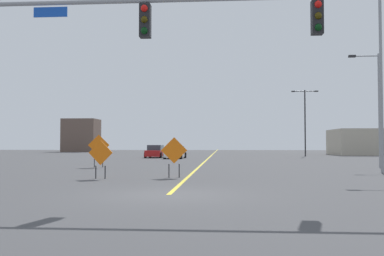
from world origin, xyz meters
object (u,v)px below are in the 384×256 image
(construction_sign_right_shoulder, at_px, (101,155))
(traffic_signal_assembly, at_px, (307,30))
(construction_sign_median_near, at_px, (174,152))
(car_white_approaching, at_px, (175,153))
(street_lamp_far_right, at_px, (381,65))
(construction_sign_median_far, at_px, (99,147))
(street_lamp_mid_left, at_px, (377,104))
(car_red_far, at_px, (155,152))
(street_lamp_near_left, at_px, (305,117))

(construction_sign_right_shoulder, bearing_deg, traffic_signal_assembly, -35.83)
(traffic_signal_assembly, bearing_deg, construction_sign_median_near, 125.65)
(construction_sign_median_near, xyz_separation_m, car_white_approaching, (-2.91, 26.04, -0.55))
(street_lamp_far_right, bearing_deg, construction_sign_median_near, -160.86)
(traffic_signal_assembly, distance_m, construction_sign_median_far, 18.87)
(street_lamp_mid_left, xyz_separation_m, construction_sign_median_near, (-12.29, -8.86, -2.99))
(construction_sign_median_far, xyz_separation_m, car_red_far, (0.52, 20.55, -0.71))
(construction_sign_right_shoulder, height_order, car_red_far, construction_sign_right_shoulder)
(car_red_far, height_order, car_white_approaching, car_red_far)
(street_lamp_far_right, distance_m, car_white_approaching, 26.67)
(construction_sign_median_near, bearing_deg, car_white_approaching, 96.38)
(construction_sign_right_shoulder, relative_size, car_red_far, 0.40)
(street_lamp_far_right, relative_size, car_white_approaching, 2.22)
(street_lamp_far_right, height_order, construction_sign_median_near, street_lamp_far_right)
(street_lamp_far_right, distance_m, street_lamp_mid_left, 5.60)
(street_lamp_near_left, xyz_separation_m, construction_sign_median_near, (-12.39, -34.48, -3.69))
(construction_sign_median_far, bearing_deg, street_lamp_near_left, 55.00)
(car_white_approaching, bearing_deg, street_lamp_far_right, -58.49)
(street_lamp_far_right, distance_m, street_lamp_near_left, 30.80)
(street_lamp_near_left, bearing_deg, street_lamp_mid_left, -90.21)
(traffic_signal_assembly, xyz_separation_m, construction_sign_median_near, (-4.87, 6.79, -3.85))
(construction_sign_right_shoulder, bearing_deg, construction_sign_median_near, 16.34)
(car_red_far, bearing_deg, street_lamp_mid_left, -48.17)
(street_lamp_far_right, height_order, car_white_approaching, street_lamp_far_right)
(street_lamp_far_right, height_order, street_lamp_mid_left, street_lamp_far_right)
(street_lamp_mid_left, bearing_deg, construction_sign_right_shoulder, -147.70)
(car_red_far, bearing_deg, street_lamp_near_left, 17.78)
(traffic_signal_assembly, xyz_separation_m, construction_sign_median_far, (-10.88, 14.98, -3.64))
(street_lamp_far_right, height_order, construction_sign_median_far, street_lamp_far_right)
(street_lamp_mid_left, xyz_separation_m, car_white_approaching, (-15.20, 17.18, -3.54))
(street_lamp_far_right, distance_m, construction_sign_right_shoulder, 15.49)
(construction_sign_median_far, bearing_deg, street_lamp_mid_left, 2.10)
(traffic_signal_assembly, height_order, car_red_far, traffic_signal_assembly)
(traffic_signal_assembly, relative_size, street_lamp_near_left, 1.93)
(traffic_signal_assembly, relative_size, construction_sign_median_near, 8.50)
(street_lamp_mid_left, height_order, car_red_far, street_lamp_mid_left)
(street_lamp_mid_left, bearing_deg, traffic_signal_assembly, -115.39)
(street_lamp_near_left, height_order, construction_sign_right_shoulder, street_lamp_near_left)
(construction_sign_median_far, bearing_deg, car_red_far, 88.56)
(street_lamp_near_left, height_order, construction_sign_median_far, street_lamp_near_left)
(street_lamp_near_left, xyz_separation_m, construction_sign_right_shoulder, (-15.61, -35.42, -3.79))
(street_lamp_mid_left, relative_size, construction_sign_median_far, 3.42)
(traffic_signal_assembly, distance_m, street_lamp_mid_left, 17.34)
(street_lamp_mid_left, bearing_deg, street_lamp_far_right, -106.63)
(street_lamp_near_left, relative_size, construction_sign_median_far, 3.78)
(construction_sign_median_far, height_order, car_red_far, construction_sign_median_far)
(street_lamp_mid_left, bearing_deg, street_lamp_near_left, 89.79)
(street_lamp_mid_left, distance_m, construction_sign_median_far, 18.53)
(street_lamp_far_right, xyz_separation_m, construction_sign_median_far, (-16.78, 4.46, -4.43))
(traffic_signal_assembly, distance_m, street_lamp_far_right, 12.09)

